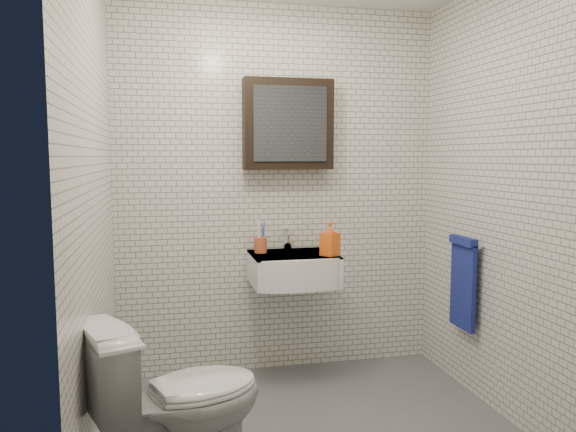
{
  "coord_description": "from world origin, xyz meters",
  "views": [
    {
      "loc": [
        -0.77,
        -2.77,
        1.48
      ],
      "look_at": [
        -0.06,
        0.45,
        1.13
      ],
      "focal_mm": 35.0,
      "sensor_mm": 36.0,
      "label": 1
    }
  ],
  "objects": [
    {
      "name": "mirror_cabinet",
      "position": [
        0.05,
        0.93,
        1.7
      ],
      "size": [
        0.6,
        0.15,
        0.6
      ],
      "color": "black",
      "rests_on": "room_shell"
    },
    {
      "name": "washbasin",
      "position": [
        0.05,
        0.73,
        0.76
      ],
      "size": [
        0.55,
        0.5,
        0.2
      ],
      "color": "white",
      "rests_on": "room_shell"
    },
    {
      "name": "toothbrush_cup",
      "position": [
        -0.15,
        0.86,
        0.91
      ],
      "size": [
        0.09,
        0.09,
        0.23
      ],
      "rotation": [
        0.0,
        0.0,
        -0.16
      ],
      "color": "#BB4E2E",
      "rests_on": "washbasin"
    },
    {
      "name": "soap_bottle",
      "position": [
        0.27,
        0.65,
        0.96
      ],
      "size": [
        0.14,
        0.14,
        0.22
      ],
      "primitive_type": "imported",
      "rotation": [
        0.0,
        0.0,
        0.62
      ],
      "color": "orange",
      "rests_on": "washbasin"
    },
    {
      "name": "toilet",
      "position": [
        -0.74,
        -0.33,
        0.4
      ],
      "size": [
        0.89,
        0.7,
        0.8
      ],
      "primitive_type": "imported",
      "rotation": [
        0.0,
        0.0,
        1.94
      ],
      "color": "silver",
      "rests_on": "ground"
    },
    {
      "name": "room_shell",
      "position": [
        0.0,
        0.0,
        1.47
      ],
      "size": [
        2.22,
        2.02,
        2.51
      ],
      "color": "silver",
      "rests_on": "ground"
    },
    {
      "name": "towel_rail",
      "position": [
        1.04,
        0.35,
        0.72
      ],
      "size": [
        0.09,
        0.3,
        0.58
      ],
      "color": "silver",
      "rests_on": "room_shell"
    },
    {
      "name": "faucet",
      "position": [
        0.05,
        0.93,
        0.92
      ],
      "size": [
        0.06,
        0.2,
        0.15
      ],
      "color": "silver",
      "rests_on": "washbasin"
    }
  ]
}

